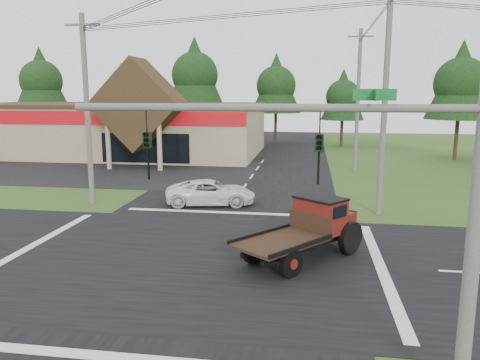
# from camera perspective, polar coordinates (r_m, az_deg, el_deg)

# --- Properties ---
(ground) EXTENTS (120.00, 120.00, 0.00)m
(ground) POSITION_cam_1_polar(r_m,az_deg,el_deg) (18.37, -5.67, -9.48)
(ground) COLOR #2F4A1A
(ground) RESTS_ON ground
(road_ns) EXTENTS (12.00, 120.00, 0.02)m
(road_ns) POSITION_cam_1_polar(r_m,az_deg,el_deg) (18.36, -5.67, -9.45)
(road_ns) COLOR black
(road_ns) RESTS_ON ground
(road_ew) EXTENTS (120.00, 12.00, 0.02)m
(road_ew) POSITION_cam_1_polar(r_m,az_deg,el_deg) (18.36, -5.67, -9.45)
(road_ew) COLOR black
(road_ew) RESTS_ON ground
(parking_apron) EXTENTS (28.00, 14.00, 0.02)m
(parking_apron) POSITION_cam_1_polar(r_m,az_deg,el_deg) (40.62, -18.39, 1.16)
(parking_apron) COLOR black
(parking_apron) RESTS_ON ground
(cvs_building) EXTENTS (30.40, 18.20, 9.19)m
(cvs_building) POSITION_cam_1_polar(r_m,az_deg,el_deg) (50.55, -14.91, 6.26)
(cvs_building) COLOR tan
(cvs_building) RESTS_ON ground
(traffic_signal_mast) EXTENTS (8.12, 0.24, 7.00)m
(traffic_signal_mast) POSITION_cam_1_polar(r_m,az_deg,el_deg) (9.51, 17.43, -1.19)
(traffic_signal_mast) COLOR #595651
(traffic_signal_mast) RESTS_ON ground
(utility_pole_nw) EXTENTS (2.00, 0.30, 10.50)m
(utility_pole_nw) POSITION_cam_1_polar(r_m,az_deg,el_deg) (27.62, -18.14, 8.21)
(utility_pole_nw) COLOR #595651
(utility_pole_nw) RESTS_ON ground
(utility_pole_ne) EXTENTS (2.00, 0.30, 11.50)m
(utility_pole_ne) POSITION_cam_1_polar(r_m,az_deg,el_deg) (24.98, 17.24, 9.21)
(utility_pole_ne) COLOR #595651
(utility_pole_ne) RESTS_ON ground
(utility_pole_n) EXTENTS (2.00, 0.30, 11.20)m
(utility_pole_n) POSITION_cam_1_polar(r_m,az_deg,el_deg) (38.89, 14.17, 9.47)
(utility_pole_n) COLOR #595651
(utility_pole_n) RESTS_ON ground
(tree_row_a) EXTENTS (6.72, 6.72, 12.12)m
(tree_row_a) POSITION_cam_1_polar(r_m,az_deg,el_deg) (66.31, -23.10, 11.28)
(tree_row_a) COLOR #332316
(tree_row_a) RESTS_ON ground
(tree_row_b) EXTENTS (5.60, 5.60, 10.10)m
(tree_row_b) POSITION_cam_1_polar(r_m,az_deg,el_deg) (63.55, -14.21, 10.65)
(tree_row_b) COLOR #332316
(tree_row_b) RESTS_ON ground
(tree_row_c) EXTENTS (7.28, 7.28, 13.13)m
(tree_row_c) POSITION_cam_1_polar(r_m,az_deg,el_deg) (59.51, -5.53, 12.89)
(tree_row_c) COLOR #332316
(tree_row_c) RESTS_ON ground
(tree_row_d) EXTENTS (6.16, 6.16, 11.11)m
(tree_row_d) POSITION_cam_1_polar(r_m,az_deg,el_deg) (58.88, 4.43, 11.62)
(tree_row_d) COLOR #332316
(tree_row_d) RESTS_ON ground
(tree_row_e) EXTENTS (5.04, 5.04, 9.09)m
(tree_row_e) POSITION_cam_1_polar(r_m,az_deg,el_deg) (56.83, 12.45, 10.09)
(tree_row_e) COLOR #332316
(tree_row_e) RESTS_ON ground
(tree_side_ne) EXTENTS (6.16, 6.16, 11.11)m
(tree_side_ne) POSITION_cam_1_polar(r_m,az_deg,el_deg) (48.68, 25.35, 10.88)
(tree_side_ne) COLOR #332316
(tree_side_ne) RESTS_ON ground
(antique_flatbed_truck) EXTENTS (5.14, 5.66, 2.32)m
(antique_flatbed_truck) POSITION_cam_1_polar(r_m,az_deg,el_deg) (17.94, 7.50, -6.10)
(antique_flatbed_truck) COLOR #4F150B
(antique_flatbed_truck) RESTS_ON ground
(white_pickup) EXTENTS (5.37, 3.16, 1.40)m
(white_pickup) POSITION_cam_1_polar(r_m,az_deg,el_deg) (26.69, -3.57, -1.51)
(white_pickup) COLOR white
(white_pickup) RESTS_ON ground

